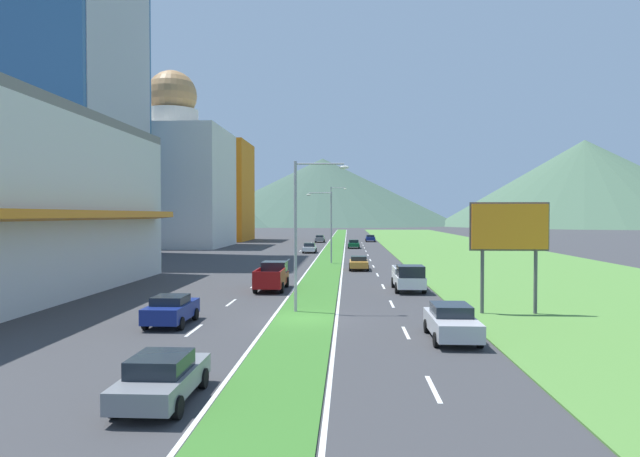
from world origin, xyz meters
name	(u,v)px	position (x,y,z in m)	size (l,w,h in m)	color
ground_plane	(304,320)	(0.00, 0.00, 0.00)	(600.00, 600.00, 0.00)	#38383A
grass_median	(334,249)	(0.00, 60.00, 0.03)	(3.20, 240.00, 0.06)	#387028
grass_verge_right	(462,250)	(20.60, 60.00, 0.03)	(24.00, 240.00, 0.06)	#518438
lane_dash_left_1	(122,384)	(-5.10, -11.52, 0.01)	(0.16, 2.80, 0.01)	silver
lane_dash_left_2	(194,330)	(-5.10, -3.04, 0.01)	(0.16, 2.80, 0.01)	silver
lane_dash_left_3	(231,303)	(-5.10, 5.45, 0.01)	(0.16, 2.80, 0.01)	silver
lane_dash_left_4	(254,286)	(-5.10, 13.93, 0.01)	(0.16, 2.80, 0.01)	silver
lane_dash_left_5	(269,274)	(-5.10, 22.41, 0.01)	(0.16, 2.80, 0.01)	silver
lane_dash_left_6	(280,266)	(-5.10, 30.89, 0.01)	(0.16, 2.80, 0.01)	silver
lane_dash_left_7	(289,260)	(-5.10, 39.37, 0.01)	(0.16, 2.80, 0.01)	silver
lane_dash_left_8	(295,255)	(-5.10, 47.86, 0.01)	(0.16, 2.80, 0.01)	silver
lane_dash_left_9	(300,251)	(-5.10, 56.34, 0.01)	(0.16, 2.80, 0.01)	silver
lane_dash_left_10	(305,248)	(-5.10, 64.82, 0.01)	(0.16, 2.80, 0.01)	silver
lane_dash_left_11	(308,245)	(-5.10, 73.30, 0.01)	(0.16, 2.80, 0.01)	silver
lane_dash_left_12	(311,243)	(-5.10, 81.79, 0.01)	(0.16, 2.80, 0.01)	silver
lane_dash_right_1	(433,389)	(5.10, -11.52, 0.01)	(0.16, 2.80, 0.01)	silver
lane_dash_right_2	(406,333)	(5.10, -3.04, 0.01)	(0.16, 2.80, 0.01)	silver
lane_dash_right_3	(392,304)	(5.10, 5.45, 0.01)	(0.16, 2.80, 0.01)	silver
lane_dash_right_4	(383,287)	(5.10, 13.93, 0.01)	(0.16, 2.80, 0.01)	silver
lane_dash_right_5	(378,275)	(5.10, 22.41, 0.01)	(0.16, 2.80, 0.01)	silver
lane_dash_right_6	(373,266)	(5.10, 30.89, 0.01)	(0.16, 2.80, 0.01)	silver
lane_dash_right_7	(370,260)	(5.10, 39.37, 0.01)	(0.16, 2.80, 0.01)	silver
lane_dash_right_8	(368,255)	(5.10, 47.86, 0.01)	(0.16, 2.80, 0.01)	silver
lane_dash_right_9	(366,251)	(5.10, 56.34, 0.01)	(0.16, 2.80, 0.01)	silver
lane_dash_right_10	(364,248)	(5.10, 64.82, 0.01)	(0.16, 2.80, 0.01)	silver
lane_dash_right_11	(363,245)	(5.10, 73.30, 0.01)	(0.16, 2.80, 0.01)	silver
lane_dash_right_12	(362,243)	(5.10, 81.79, 0.01)	(0.16, 2.80, 0.01)	silver
edge_line_median_left	(323,250)	(-1.75, 60.00, 0.01)	(0.16, 240.00, 0.01)	silver
edge_line_median_right	(344,250)	(1.75, 60.00, 0.01)	(0.16, 240.00, 0.01)	silver
office_tower	(42,33)	(-37.43, 41.08, 29.21)	(23.33, 23.33, 57.96)	#2D5B8C
domed_building	(173,179)	(-28.84, 67.54, 12.05)	(18.96, 18.96, 31.13)	silver
midrise_colored	(213,192)	(-27.36, 90.87, 10.74)	(15.77, 15.77, 21.48)	orange
hill_far_left	(154,193)	(-109.39, 282.81, 18.12)	(211.63, 211.63, 36.24)	#3D5647
hill_far_center	(323,192)	(-12.22, 284.44, 18.83)	(153.35, 153.35, 37.67)	#3D5647
hill_far_right	(584,183)	(120.10, 253.33, 21.55)	(146.68, 146.68, 43.10)	#47664C
street_lamp_near	(302,225)	(-0.29, 2.19, 5.04)	(3.15, 0.35, 8.67)	#99999E
street_lamp_mid	(328,222)	(0.06, 34.15, 4.83)	(2.96, 0.31, 8.28)	#99999E
street_lamp_far	(333,213)	(-0.35, 66.09, 5.92)	(2.81, 0.33, 10.44)	#99999E
billboard_roadside	(509,232)	(11.38, 2.10, 4.64)	(4.41, 0.28, 6.32)	#4C4C51
car_0	(359,263)	(3.43, 26.92, 0.73)	(1.98, 4.03, 1.40)	#C6842D
car_1	(320,239)	(-3.47, 83.76, 0.76)	(1.93, 4.63, 1.46)	slate
car_2	(162,378)	(-3.18, -13.21, 0.74)	(1.96, 4.37, 1.46)	slate
car_3	(171,310)	(-6.64, -1.72, 0.78)	(1.98, 4.09, 1.51)	navy
car_4	(310,248)	(-3.36, 52.21, 0.74)	(1.96, 4.24, 1.46)	silver
car_5	(354,244)	(3.29, 63.82, 0.73)	(1.98, 4.32, 1.44)	#0C5128
car_6	(370,238)	(6.99, 86.79, 0.75)	(2.02, 4.47, 1.42)	navy
car_7	(452,322)	(7.00, -4.37, 0.80)	(2.04, 4.67, 1.57)	#B2B2B7
pickup_truck_0	(272,276)	(-3.34, 11.81, 0.98)	(2.18, 5.40, 2.00)	maroon
pickup_truck_1	(409,278)	(6.80, 11.46, 0.98)	(2.18, 5.40, 2.00)	silver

